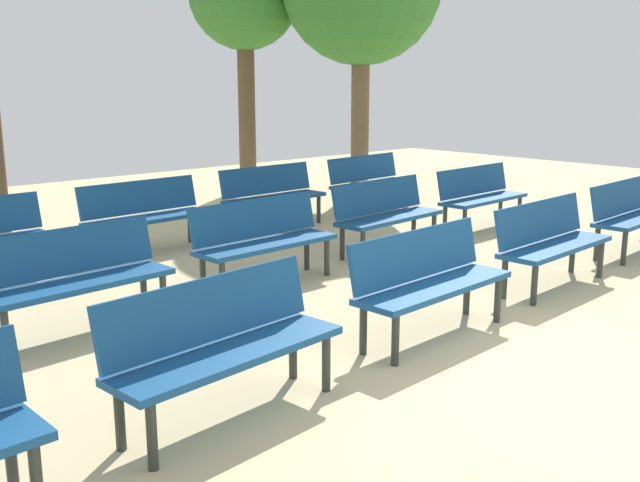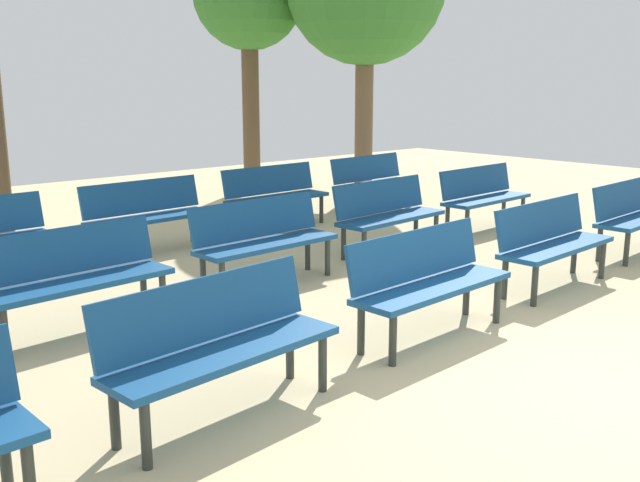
% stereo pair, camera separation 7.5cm
% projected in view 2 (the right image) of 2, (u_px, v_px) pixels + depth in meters
% --- Properties ---
extents(ground_plane, '(25.22, 25.22, 0.00)m').
position_uv_depth(ground_plane, '(608.00, 390.00, 4.97)').
color(ground_plane, '#CCB789').
extents(bench_r0_c1, '(1.63, 0.61, 0.87)m').
position_uv_depth(bench_r0_c1, '(218.00, 339.00, 4.51)').
color(bench_r0_c1, navy).
rests_on(bench_r0_c1, ground_plane).
extents(bench_r0_c2, '(1.62, 0.55, 0.87)m').
position_uv_depth(bench_r0_c2, '(427.00, 277.00, 5.92)').
color(bench_r0_c2, navy).
rests_on(bench_r0_c2, ground_plane).
extents(bench_r0_c3, '(1.62, 0.55, 0.87)m').
position_uv_depth(bench_r0_c3, '(551.00, 239.00, 7.33)').
color(bench_r0_c3, navy).
rests_on(bench_r0_c3, ground_plane).
extents(bench_r0_c4, '(1.62, 0.57, 0.87)m').
position_uv_depth(bench_r0_c4, '(634.00, 212.00, 8.79)').
color(bench_r0_c4, navy).
rests_on(bench_r0_c4, ground_plane).
extents(bench_r1_c1, '(1.63, 0.58, 0.87)m').
position_uv_depth(bench_r1_c1, '(74.00, 273.00, 6.05)').
color(bench_r1_c1, navy).
rests_on(bench_r1_c1, ground_plane).
extents(bench_r1_c2, '(1.61, 0.53, 0.87)m').
position_uv_depth(bench_r1_c2, '(263.00, 236.00, 7.47)').
color(bench_r1_c2, navy).
rests_on(bench_r1_c2, ground_plane).
extents(bench_r1_c3, '(1.63, 0.59, 0.87)m').
position_uv_depth(bench_r1_c3, '(387.00, 211.00, 8.86)').
color(bench_r1_c3, navy).
rests_on(bench_r1_c3, ground_plane).
extents(bench_r1_c4, '(1.62, 0.54, 0.87)m').
position_uv_depth(bench_r1_c4, '(483.00, 194.00, 10.22)').
color(bench_r1_c4, navy).
rests_on(bench_r1_c4, ground_plane).
extents(bench_r2_c2, '(1.62, 0.55, 0.87)m').
position_uv_depth(bench_r2_c2, '(147.00, 211.00, 8.85)').
color(bench_r2_c2, navy).
rests_on(bench_r2_c2, ground_plane).
extents(bench_r2_c3, '(1.61, 0.52, 0.87)m').
position_uv_depth(bench_r2_c3, '(274.00, 192.00, 10.34)').
color(bench_r2_c3, navy).
rests_on(bench_r2_c3, ground_plane).
extents(bench_r2_c4, '(1.63, 0.59, 0.87)m').
position_uv_depth(bench_r2_c4, '(372.00, 179.00, 11.70)').
color(bench_r2_c4, navy).
rests_on(bench_r2_c4, ground_plane).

